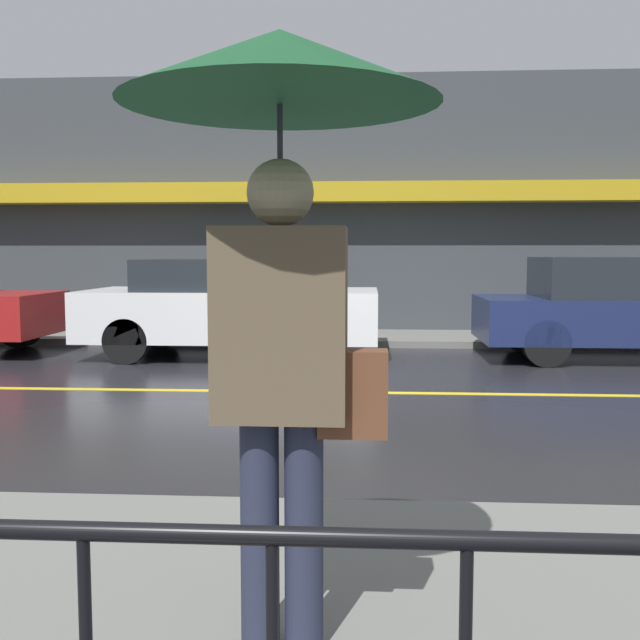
# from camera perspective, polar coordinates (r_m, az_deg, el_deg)

# --- Properties ---
(ground_plane) EXTENTS (80.00, 80.00, 0.00)m
(ground_plane) POSITION_cam_1_polar(r_m,az_deg,el_deg) (8.20, 2.50, -5.55)
(ground_plane) COLOR black
(sidewalk_far) EXTENTS (28.00, 1.88, 0.11)m
(sidewalk_far) POSITION_cam_1_polar(r_m,az_deg,el_deg) (12.96, 2.97, -1.37)
(sidewalk_far) COLOR slate
(sidewalk_far) RESTS_ON ground_plane
(lane_marking) EXTENTS (25.20, 0.12, 0.01)m
(lane_marking) POSITION_cam_1_polar(r_m,az_deg,el_deg) (8.20, 2.50, -5.52)
(lane_marking) COLOR gold
(lane_marking) RESTS_ON ground_plane
(building_storefront) EXTENTS (28.00, 0.85, 4.75)m
(building_storefront) POSITION_cam_1_polar(r_m,az_deg,el_deg) (13.96, 3.07, 8.71)
(building_storefront) COLOR #383D42
(building_storefront) RESTS_ON ground_plane
(pedestrian) EXTENTS (1.09, 1.09, 2.15)m
(pedestrian) POSITION_cam_1_polar(r_m,az_deg,el_deg) (2.58, -2.94, 11.81)
(pedestrian) COLOR #23283D
(pedestrian) RESTS_ON sidewalk_near
(car_white) EXTENTS (4.25, 1.92, 1.43)m
(car_white) POSITION_cam_1_polar(r_m,az_deg,el_deg) (11.07, -6.88, 1.05)
(car_white) COLOR silver
(car_white) RESTS_ON ground_plane
(car_navy) EXTENTS (4.10, 1.73, 1.46)m
(car_navy) POSITION_cam_1_polar(r_m,az_deg,el_deg) (11.46, 22.03, 0.85)
(car_navy) COLOR #19234C
(car_navy) RESTS_ON ground_plane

